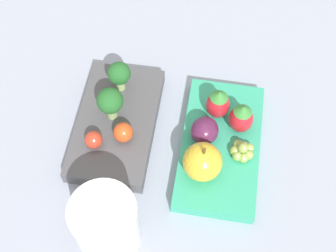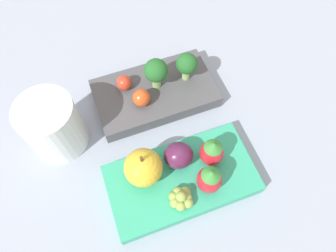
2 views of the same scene
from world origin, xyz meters
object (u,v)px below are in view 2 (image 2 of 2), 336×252
(cherry_tomato_1, at_px, (141,98))
(strawberry_0, at_px, (210,179))
(bento_box_fruit, at_px, (183,179))
(plum, at_px, (178,155))
(drinking_cup, at_px, (53,126))
(cherry_tomato_0, at_px, (124,83))
(broccoli_floret_1, at_px, (156,71))
(strawberry_1, at_px, (212,152))
(broccoli_floret_0, at_px, (187,65))
(apple, at_px, (143,168))
(bento_box_savoury, at_px, (155,93))
(grape_cluster, at_px, (181,198))

(cherry_tomato_1, bearing_deg, strawberry_0, -65.00)
(bento_box_fruit, relative_size, plum, 5.33)
(drinking_cup, bearing_deg, bento_box_fruit, -30.50)
(cherry_tomato_0, distance_m, plum, 0.15)
(broccoli_floret_1, distance_m, strawberry_1, 0.14)
(strawberry_0, bearing_deg, bento_box_fruit, 149.59)
(cherry_tomato_0, xyz_separation_m, plum, (0.06, -0.13, 0.00))
(broccoli_floret_0, distance_m, cherry_tomato_0, 0.10)
(broccoli_floret_1, height_order, cherry_tomato_0, broccoli_floret_1)
(apple, bearing_deg, cherry_tomato_1, 83.36)
(strawberry_0, bearing_deg, plum, 128.18)
(bento_box_savoury, relative_size, broccoli_floret_0, 4.08)
(drinking_cup, bearing_deg, apple, -36.44)
(cherry_tomato_0, relative_size, strawberry_1, 0.48)
(broccoli_floret_0, distance_m, strawberry_1, 0.14)
(strawberry_1, distance_m, drinking_cup, 0.22)
(plum, distance_m, drinking_cup, 0.18)
(apple, bearing_deg, bento_box_savoury, 74.93)
(apple, xyz_separation_m, plum, (0.05, 0.01, -0.01))
(bento_box_fruit, bearing_deg, cherry_tomato_1, 106.68)
(bento_box_fruit, height_order, broccoli_floret_1, broccoli_floret_1)
(broccoli_floret_1, xyz_separation_m, drinking_cup, (-0.15, -0.06, -0.01))
(strawberry_1, bearing_deg, grape_cluster, -136.58)
(bento_box_savoury, xyz_separation_m, cherry_tomato_0, (-0.04, 0.01, 0.02))
(bento_box_savoury, height_order, strawberry_0, strawberry_0)
(cherry_tomato_1, height_order, strawberry_0, strawberry_0)
(bento_box_savoury, distance_m, strawberry_1, 0.14)
(bento_box_savoury, height_order, cherry_tomato_0, cherry_tomato_0)
(bento_box_fruit, distance_m, strawberry_1, 0.06)
(plum, bearing_deg, grape_cluster, -97.08)
(cherry_tomato_1, bearing_deg, bento_box_fruit, -73.32)
(strawberry_1, xyz_separation_m, grape_cluster, (-0.05, -0.05, -0.02))
(bento_box_savoury, bearing_deg, broccoli_floret_1, 56.05)
(bento_box_savoury, distance_m, cherry_tomato_0, 0.05)
(cherry_tomato_1, bearing_deg, grape_cluster, -79.97)
(strawberry_0, distance_m, strawberry_1, 0.04)
(bento_box_fruit, relative_size, cherry_tomato_1, 7.95)
(broccoli_floret_1, xyz_separation_m, strawberry_1, (0.05, -0.13, -0.01))
(drinking_cup, bearing_deg, grape_cluster, -39.45)
(bento_box_savoury, bearing_deg, strawberry_0, -75.09)
(cherry_tomato_1, bearing_deg, plum, -71.37)
(bento_box_savoury, xyz_separation_m, apple, (-0.04, -0.13, 0.03))
(strawberry_1, relative_size, grape_cluster, 1.56)
(broccoli_floret_0, distance_m, plum, 0.14)
(cherry_tomato_0, distance_m, apple, 0.15)
(bento_box_savoury, distance_m, apple, 0.14)
(broccoli_floret_0, relative_size, drinking_cup, 0.56)
(strawberry_1, bearing_deg, broccoli_floret_1, 110.80)
(broccoli_floret_0, xyz_separation_m, grape_cluster, (-0.05, -0.19, -0.03))
(apple, relative_size, strawberry_1, 1.19)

